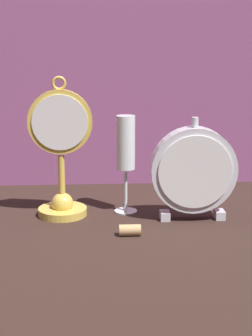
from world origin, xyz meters
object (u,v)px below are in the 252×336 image
(pocket_watch_on_stand, at_px, (61,160))
(champagne_flute, at_px, (127,150))
(wine_cork, at_px, (131,230))
(mantel_clock_silver, at_px, (194,171))

(pocket_watch_on_stand, xyz_separation_m, champagne_flute, (0.14, 0.01, 0.02))
(wine_cork, bearing_deg, champagne_flute, 89.97)
(mantel_clock_silver, distance_m, champagne_flute, 0.15)
(mantel_clock_silver, xyz_separation_m, champagne_flute, (-0.14, 0.06, 0.03))
(champagne_flute, relative_size, wine_cork, 5.05)
(mantel_clock_silver, xyz_separation_m, wine_cork, (-0.14, -0.09, -0.09))
(pocket_watch_on_stand, bearing_deg, mantel_clock_silver, -8.92)
(pocket_watch_on_stand, xyz_separation_m, wine_cork, (0.14, -0.13, -0.11))
(mantel_clock_silver, relative_size, wine_cork, 5.15)
(pocket_watch_on_stand, xyz_separation_m, mantel_clock_silver, (0.27, -0.04, -0.02))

